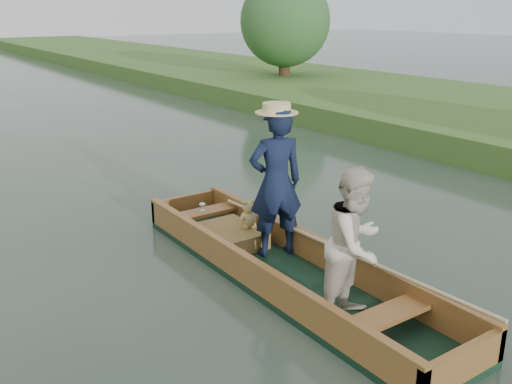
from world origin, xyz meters
TOP-DOWN VIEW (x-y plane):
  - ground at (0.00, 0.00)m, footprint 120.00×120.00m
  - punt at (0.06, -0.12)m, footprint 1.23×5.05m

SIDE VIEW (x-z plane):
  - ground at x=0.00m, z-range 0.00..0.00m
  - punt at x=0.06m, z-range -0.38..1.63m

